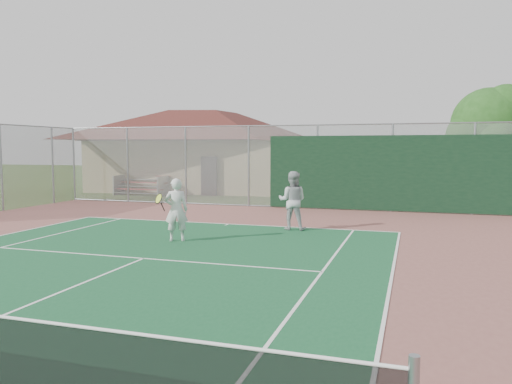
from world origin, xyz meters
TOP-DOWN VIEW (x-y plane):
  - back_fence at (2.11, 16.98)m, footprint 20.08×0.11m
  - side_fence_left at (-10.00, 12.50)m, footprint 0.08×9.00m
  - clubhouse at (-6.62, 25.13)m, footprint 13.92×9.92m
  - bleachers at (-8.31, 20.57)m, footprint 2.87×1.75m
  - tree at (9.01, 20.55)m, footprint 3.79×3.59m
  - player_white_front at (-0.27, 8.60)m, footprint 0.95×0.82m
  - player_grey_back at (2.29, 11.42)m, footprint 0.92×0.74m

SIDE VIEW (x-z plane):
  - bleachers at x=-8.31m, z-range 0.03..1.08m
  - player_white_front at x=-0.27m, z-range 0.01..1.71m
  - player_grey_back at x=2.29m, z-range 0.00..1.81m
  - back_fence at x=2.11m, z-range -0.09..3.43m
  - side_fence_left at x=-10.00m, z-range 0.00..3.50m
  - clubhouse at x=-6.62m, z-range 0.04..5.75m
  - tree at x=9.01m, z-range 0.83..6.11m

